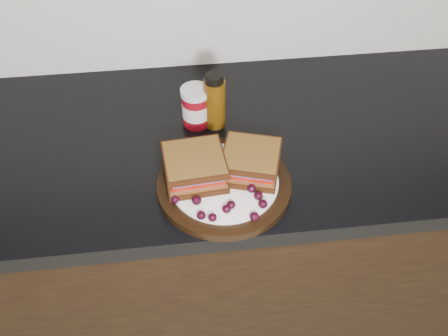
{
  "coord_description": "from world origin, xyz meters",
  "views": [
    {
      "loc": [
        0.09,
        0.83,
        1.67
      ],
      "look_at": [
        0.17,
        1.53,
        0.96
      ],
      "focal_mm": 40.0,
      "sensor_mm": 36.0,
      "label": 1
    }
  ],
  "objects_px": {
    "oil_bottle": "(215,100)",
    "condiment_jar": "(196,107)",
    "plate": "(224,185)",
    "sandwich_left": "(195,167)"
  },
  "relations": [
    {
      "from": "oil_bottle",
      "to": "condiment_jar",
      "type": "bearing_deg",
      "value": 169.6
    },
    {
      "from": "condiment_jar",
      "to": "oil_bottle",
      "type": "distance_m",
      "value": 0.05
    },
    {
      "from": "plate",
      "to": "condiment_jar",
      "type": "xyz_separation_m",
      "value": [
        -0.04,
        0.22,
        0.04
      ]
    },
    {
      "from": "condiment_jar",
      "to": "oil_bottle",
      "type": "bearing_deg",
      "value": -10.4
    },
    {
      "from": "plate",
      "to": "oil_bottle",
      "type": "bearing_deg",
      "value": 89.01
    },
    {
      "from": "plate",
      "to": "oil_bottle",
      "type": "height_order",
      "value": "oil_bottle"
    },
    {
      "from": "sandwich_left",
      "to": "oil_bottle",
      "type": "height_order",
      "value": "oil_bottle"
    },
    {
      "from": "plate",
      "to": "oil_bottle",
      "type": "xyz_separation_m",
      "value": [
        0.0,
        0.21,
        0.06
      ]
    },
    {
      "from": "sandwich_left",
      "to": "oil_bottle",
      "type": "distance_m",
      "value": 0.2
    },
    {
      "from": "sandwich_left",
      "to": "condiment_jar",
      "type": "bearing_deg",
      "value": 80.3
    }
  ]
}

